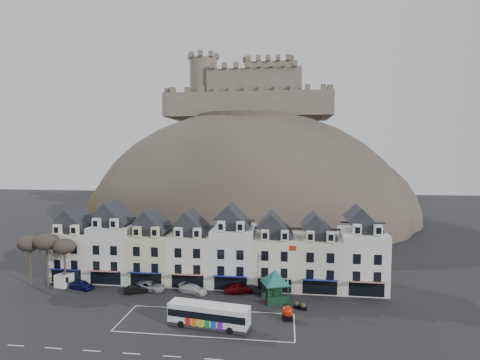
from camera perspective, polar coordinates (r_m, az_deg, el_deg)
name	(u,v)px	position (r m, az deg, el deg)	size (l,w,h in m)	color
ground	(189,326)	(50.31, -7.77, -21.17)	(300.00, 300.00, 0.00)	black
coach_bay_markings	(207,322)	(50.98, -5.06, -20.78)	(22.00, 7.50, 0.01)	silver
townhouse_terrace	(215,250)	(63.09, -3.91, -10.65)	(54.40, 9.35, 11.80)	silver
castle_hill	(251,222)	(115.30, 1.71, -6.36)	(100.00, 76.00, 68.00)	#3A332D
castle	(251,93)	(121.69, 1.72, 13.18)	(50.20, 22.20, 22.00)	#65594D
tree_left_far	(29,244)	(69.55, -29.44, -8.44)	(3.61, 3.61, 8.24)	#3D3426
tree_left_mid	(47,242)	(67.76, -27.39, -8.39)	(3.78, 3.78, 8.64)	#3D3426
tree_left_near	(64,247)	(66.29, -25.21, -9.21)	(3.43, 3.43, 7.84)	#3D3426
bus	(209,314)	(49.16, -4.77, -19.74)	(10.41, 3.87, 2.87)	#262628
bus_shelter	(275,277)	(56.00, 5.38, -14.52)	(6.72, 6.72, 4.55)	#11331E
red_buoy	(287,313)	(51.44, 7.22, -19.41)	(1.48, 1.48, 1.84)	black
flagpole	(289,269)	(55.63, 7.43, -13.25)	(1.23, 0.14, 8.49)	silver
white_van	(69,278)	(69.15, -24.62, -13.38)	(2.63, 4.73, 2.05)	white
planter_west	(297,305)	(55.11, 8.65, -18.32)	(0.95, 0.64, 0.91)	black
planter_east	(303,307)	(54.66, 9.58, -18.48)	(1.06, 0.70, 1.00)	black
car_navy	(82,285)	(66.01, -22.97, -14.47)	(1.67, 4.16, 1.42)	#0E0F48
car_black	(136,289)	(61.65, -15.53, -15.74)	(1.29, 3.69, 1.22)	black
car_silver	(150,286)	(62.16, -13.53, -15.45)	(2.31, 4.92, 1.39)	#A3A5AB
car_white	(193,289)	(59.94, -7.16, -16.16)	(1.85, 4.54, 1.32)	silver
car_maroon	(239,288)	(59.69, -0.14, -16.09)	(1.83, 4.55, 1.55)	#59050A
car_charcoal	(254,289)	(59.86, 2.10, -16.20)	(1.31, 3.74, 1.23)	black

